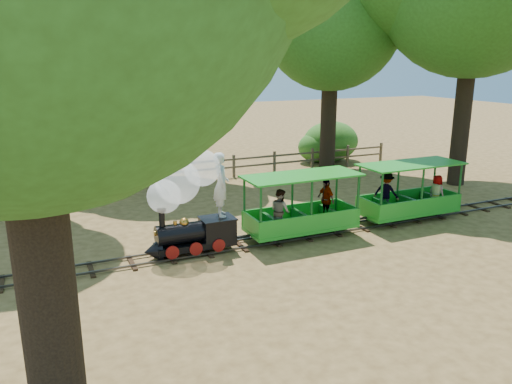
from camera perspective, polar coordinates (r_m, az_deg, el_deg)
name	(u,v)px	position (r m, az deg, el deg)	size (l,w,h in m)	color
ground	(303,236)	(14.84, 5.38, -5.07)	(90.00, 90.00, 0.00)	#A47F46
track	(303,234)	(14.82, 5.38, -4.82)	(22.00, 1.00, 0.10)	#3F3D3A
locomotive	(188,195)	(13.14, -7.75, -0.39)	(2.48, 1.17, 2.84)	black
carriage_front	(301,211)	(14.52, 5.20, -2.23)	(3.41, 1.39, 1.77)	green
carriage_rear	(406,197)	(16.74, 16.81, -0.52)	(3.41, 1.39, 1.77)	green
oak_ne	(331,11)	(23.37, 8.54, 19.77)	(7.83, 6.89, 9.92)	#2D2116
fence	(212,166)	(21.74, -5.00, 2.96)	(18.10, 0.10, 1.00)	brown
shrub_mid_w	(98,160)	(21.91, -17.62, 3.50)	(2.85, 2.19, 1.97)	#2D6B1E
shrub_mid_e	(319,147)	(25.47, 7.27, 5.15)	(2.29, 1.76, 1.58)	#2D6B1E
shrub_east	(331,141)	(25.77, 8.54, 5.74)	(2.95, 2.27, 2.04)	#2D6B1E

